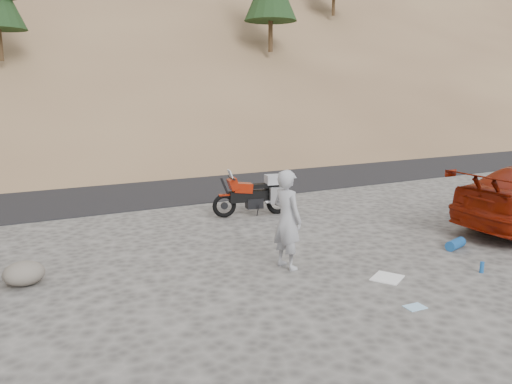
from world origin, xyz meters
The scene contains 9 objects.
ground centered at (0.00, 0.00, 0.00)m, with size 140.00×140.00×0.00m, color #454340.
road centered at (0.00, 9.00, 0.00)m, with size 120.00×7.00×0.05m, color black.
motorcycle centered at (1.07, 3.64, 0.52)m, with size 2.02×0.81×1.21m.
man centered at (-0.26, 0.00, 0.00)m, with size 0.64×0.42×1.75m, color #98989E.
small_rock centered at (-4.40, 1.30, 0.19)m, with size 0.76×0.71×0.38m.
gear_white_cloth centered at (0.94, -1.25, 0.01)m, with size 0.50×0.45×0.02m, color white.
gear_blue_mat centered at (3.24, -0.68, 0.10)m, with size 0.20×0.20×0.51m, color #184E93.
gear_bottle centered at (2.55, -1.82, 0.10)m, with size 0.07×0.07×0.19m, color #184E93.
gear_blue_cloth centered at (0.48, -2.32, 0.01)m, with size 0.29×0.22×0.01m, color #97C7EA.
Camera 1 is at (-4.71, -7.14, 3.03)m, focal length 35.00 mm.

